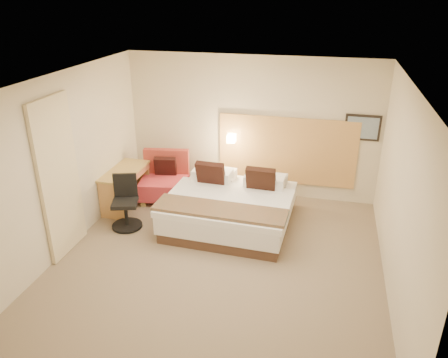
% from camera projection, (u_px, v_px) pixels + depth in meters
% --- Properties ---
extents(floor, '(4.80, 5.00, 0.02)m').
position_uv_depth(floor, '(219.00, 261.00, 6.62)').
color(floor, '#806E56').
rests_on(floor, ground).
extents(ceiling, '(4.80, 5.00, 0.02)m').
position_uv_depth(ceiling, '(218.00, 81.00, 5.53)').
color(ceiling, white).
rests_on(ceiling, floor).
extents(wall_back, '(4.80, 0.02, 2.70)m').
position_uv_depth(wall_back, '(251.00, 127.00, 8.31)').
color(wall_back, beige).
rests_on(wall_back, floor).
extents(wall_front, '(4.80, 0.02, 2.70)m').
position_uv_depth(wall_front, '(148.00, 290.00, 3.84)').
color(wall_front, beige).
rests_on(wall_front, floor).
extents(wall_left, '(0.02, 5.00, 2.70)m').
position_uv_depth(wall_left, '(64.00, 164.00, 6.60)').
color(wall_left, beige).
rests_on(wall_left, floor).
extents(wall_right, '(0.02, 5.00, 2.70)m').
position_uv_depth(wall_right, '(402.00, 197.00, 5.55)').
color(wall_right, beige).
rests_on(wall_right, floor).
extents(headboard_panel, '(2.60, 0.04, 1.30)m').
position_uv_depth(headboard_panel, '(287.00, 151.00, 8.28)').
color(headboard_panel, tan).
rests_on(headboard_panel, wall_back).
extents(art_frame, '(0.62, 0.03, 0.47)m').
position_uv_depth(art_frame, '(362.00, 128.00, 7.78)').
color(art_frame, black).
rests_on(art_frame, wall_back).
extents(art_canvas, '(0.54, 0.01, 0.39)m').
position_uv_depth(art_canvas, '(363.00, 128.00, 7.76)').
color(art_canvas, gray).
rests_on(art_canvas, wall_back).
extents(lamp_arm, '(0.02, 0.12, 0.02)m').
position_uv_depth(lamp_arm, '(232.00, 137.00, 8.38)').
color(lamp_arm, silver).
rests_on(lamp_arm, wall_back).
extents(lamp_shade, '(0.15, 0.15, 0.15)m').
position_uv_depth(lamp_shade, '(231.00, 138.00, 8.33)').
color(lamp_shade, '#FFEDC6').
rests_on(lamp_shade, wall_back).
extents(curtain, '(0.06, 0.90, 2.42)m').
position_uv_depth(curtain, '(59.00, 178.00, 6.42)').
color(curtain, beige).
rests_on(curtain, wall_left).
extents(bottle_a, '(0.06, 0.06, 0.18)m').
position_uv_depth(bottle_a, '(196.00, 178.00, 8.05)').
color(bottle_a, '#93C3E3').
rests_on(bottle_a, side_table).
extents(menu_folder, '(0.12, 0.05, 0.19)m').
position_uv_depth(menu_folder, '(203.00, 179.00, 7.97)').
color(menu_folder, '#341C15').
rests_on(menu_folder, side_table).
extents(bed, '(2.14, 2.08, 1.01)m').
position_uv_depth(bed, '(231.00, 206.00, 7.53)').
color(bed, '#493124').
rests_on(bed, floor).
extents(lounge_chair, '(0.99, 0.90, 0.92)m').
position_uv_depth(lounge_chair, '(165.00, 181.00, 8.42)').
color(lounge_chair, '#A18B4C').
rests_on(lounge_chair, floor).
extents(side_table, '(0.46, 0.46, 0.49)m').
position_uv_depth(side_table, '(199.00, 194.00, 8.13)').
color(side_table, white).
rests_on(side_table, floor).
extents(desk, '(0.54, 1.17, 0.73)m').
position_uv_depth(desk, '(126.00, 178.00, 8.04)').
color(desk, tan).
rests_on(desk, floor).
extents(desk_chair, '(0.65, 0.65, 0.91)m').
position_uv_depth(desk_chair, '(126.00, 206.00, 7.43)').
color(desk_chair, black).
rests_on(desk_chair, floor).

